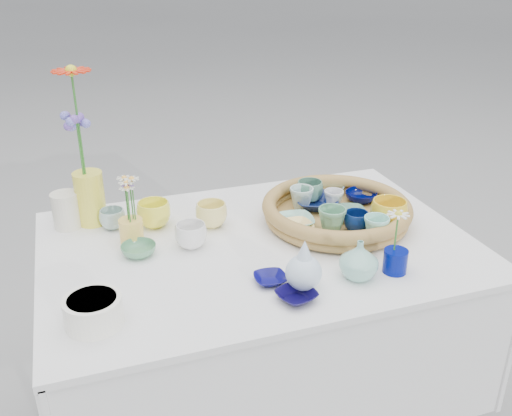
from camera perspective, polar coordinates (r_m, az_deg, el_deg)
name	(u,v)px	position (r m, az deg, el deg)	size (l,w,h in m)	color
wicker_tray	(336,211)	(1.83, 8.04, -0.31)	(0.47, 0.47, 0.08)	olive
tray_ceramic_0	(316,202)	(1.89, 6.05, 0.58)	(0.14, 0.14, 0.03)	navy
tray_ceramic_1	(361,197)	(1.95, 10.46, 1.13)	(0.11, 0.11, 0.03)	#020844
tray_ceramic_2	(389,214)	(1.78, 13.13, -0.57)	(0.11, 0.11, 0.09)	yellow
tray_ceramic_3	(348,213)	(1.83, 9.22, -0.54)	(0.11, 0.11, 0.03)	#4E8169
tray_ceramic_4	(332,220)	(1.72, 7.60, -1.23)	(0.08, 0.08, 0.08)	#5F9D76
tray_ceramic_5	(295,222)	(1.76, 3.90, -1.38)	(0.12, 0.12, 0.03)	#87C5B1
tray_ceramic_6	(301,198)	(1.87, 4.57, 1.00)	(0.08, 0.08, 0.07)	silver
tray_ceramic_7	(334,199)	(1.89, 7.77, 0.89)	(0.06, 0.06, 0.06)	silver
tray_ceramic_8	(331,190)	(2.00, 7.50, 1.83)	(0.09, 0.09, 0.03)	#9ECFF2
tray_ceramic_9	(356,221)	(1.75, 10.00, -1.33)	(0.08, 0.08, 0.06)	navy
tray_ceramic_10	(296,227)	(1.73, 4.02, -1.95)	(0.10, 0.10, 0.02)	#FFD479
tray_ceramic_11	(376,228)	(1.71, 11.92, -1.97)	(0.08, 0.08, 0.07)	#8CDDCC
tray_ceramic_12	(310,191)	(1.93, 5.39, 1.70)	(0.09, 0.09, 0.07)	#518469
loose_ceramic_0	(154,214)	(1.81, -10.18, -0.61)	(0.11, 0.11, 0.08)	#F8F23D
loose_ceramic_1	(211,215)	(1.79, -4.48, -0.66)	(0.10, 0.10, 0.08)	#F6E47F
loose_ceramic_2	(139,250)	(1.67, -11.66, -4.13)	(0.10, 0.10, 0.03)	#549166
loose_ceramic_3	(191,236)	(1.67, -6.53, -2.75)	(0.09, 0.09, 0.07)	white
loose_ceramic_4	(270,279)	(1.51, 1.42, -7.11)	(0.09, 0.09, 0.02)	#0A0957
loose_ceramic_5	(112,219)	(1.83, -14.16, -1.07)	(0.08, 0.08, 0.06)	#9DBCB4
loose_ceramic_6	(296,296)	(1.44, 4.07, -8.77)	(0.10, 0.10, 0.02)	#0B0634
fluted_bowl	(93,311)	(1.40, -15.95, -9.90)	(0.14, 0.14, 0.07)	white
bud_vase_paleblue	(304,264)	(1.46, 4.82, -5.61)	(0.09, 0.09, 0.15)	silver
bud_vase_seafoam	(359,260)	(1.53, 10.27, -5.11)	(0.10, 0.10, 0.11)	#85C4B1
bud_vase_cobalt	(395,261)	(1.59, 13.76, -5.18)	(0.07, 0.07, 0.07)	#000A6E
single_daisy	(396,232)	(1.55, 13.84, -2.38)	(0.07, 0.07, 0.13)	white
tall_vase_yellow	(90,198)	(1.86, -16.25, 0.96)	(0.09, 0.09, 0.17)	yellow
gerbera	(78,124)	(1.77, -17.34, 8.00)	(0.13, 0.13, 0.33)	red
hydrangea	(80,148)	(1.79, -17.20, 5.78)	(0.07, 0.07, 0.24)	#6A68CE
white_pitcher	(66,210)	(1.87, -18.45, -0.21)	(0.12, 0.09, 0.11)	beige
daisy_cup	(131,231)	(1.73, -12.35, -2.27)	(0.07, 0.07, 0.08)	#FFCE55
daisy_posy	(128,199)	(1.68, -12.73, 0.90)	(0.08, 0.08, 0.14)	silver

